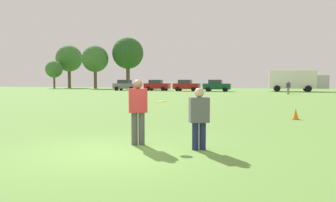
{
  "coord_description": "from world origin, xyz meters",
  "views": [
    {
      "loc": [
        3.34,
        -7.23,
        1.67
      ],
      "look_at": [
        0.82,
        1.7,
        1.11
      ],
      "focal_mm": 36.23,
      "sensor_mm": 36.0,
      "label": 1
    }
  ],
  "objects_px": {
    "traffic_cone": "(296,114)",
    "player_thrower": "(138,108)",
    "parked_car_center": "(186,85)",
    "parked_car_mid_right": "(217,85)",
    "player_defender": "(199,116)",
    "frisbee": "(161,102)",
    "parked_car_near_left": "(126,85)",
    "box_truck": "(296,80)",
    "parked_car_mid_left": "(157,85)",
    "bystander_field_marshal": "(288,87)"
  },
  "relations": [
    {
      "from": "traffic_cone",
      "to": "player_thrower",
      "type": "bearing_deg",
      "value": -121.6
    },
    {
      "from": "parked_car_center",
      "to": "parked_car_mid_right",
      "type": "xyz_separation_m",
      "value": [
        4.99,
        -0.67,
        0.0
      ]
    },
    {
      "from": "player_defender",
      "to": "parked_car_center",
      "type": "bearing_deg",
      "value": 103.07
    },
    {
      "from": "frisbee",
      "to": "parked_car_mid_right",
      "type": "bearing_deg",
      "value": 95.78
    },
    {
      "from": "parked_car_near_left",
      "to": "parked_car_mid_right",
      "type": "bearing_deg",
      "value": -2.81
    },
    {
      "from": "box_truck",
      "to": "player_defender",
      "type": "bearing_deg",
      "value": -97.59
    },
    {
      "from": "player_thrower",
      "to": "parked_car_mid_left",
      "type": "height_order",
      "value": "parked_car_mid_left"
    },
    {
      "from": "player_thrower",
      "to": "parked_car_near_left",
      "type": "bearing_deg",
      "value": 113.27
    },
    {
      "from": "frisbee",
      "to": "player_thrower",
      "type": "bearing_deg",
      "value": -173.58
    },
    {
      "from": "parked_car_mid_left",
      "to": "parked_car_mid_right",
      "type": "relative_size",
      "value": 1.0
    },
    {
      "from": "parked_car_mid_right",
      "to": "box_truck",
      "type": "xyz_separation_m",
      "value": [
        11.86,
        2.69,
        0.83
      ]
    },
    {
      "from": "parked_car_mid_right",
      "to": "traffic_cone",
      "type": "bearing_deg",
      "value": -77.31
    },
    {
      "from": "parked_car_near_left",
      "to": "box_truck",
      "type": "bearing_deg",
      "value": 4.01
    },
    {
      "from": "player_defender",
      "to": "traffic_cone",
      "type": "relative_size",
      "value": 3.13
    },
    {
      "from": "parked_car_mid_left",
      "to": "parked_car_mid_right",
      "type": "height_order",
      "value": "same"
    },
    {
      "from": "parked_car_near_left",
      "to": "parked_car_center",
      "type": "xyz_separation_m",
      "value": [
        10.59,
        -0.1,
        0.0
      ]
    },
    {
      "from": "parked_car_mid_left",
      "to": "parked_car_center",
      "type": "bearing_deg",
      "value": -9.79
    },
    {
      "from": "player_thrower",
      "to": "player_defender",
      "type": "height_order",
      "value": "player_thrower"
    },
    {
      "from": "frisbee",
      "to": "parked_car_near_left",
      "type": "height_order",
      "value": "parked_car_near_left"
    },
    {
      "from": "player_defender",
      "to": "traffic_cone",
      "type": "height_order",
      "value": "player_defender"
    },
    {
      "from": "player_defender",
      "to": "parked_car_mid_left",
      "type": "xyz_separation_m",
      "value": [
        -15.82,
        46.3,
        0.09
      ]
    },
    {
      "from": "frisbee",
      "to": "parked_car_mid_left",
      "type": "relative_size",
      "value": 0.06
    },
    {
      "from": "player_thrower",
      "to": "bystander_field_marshal",
      "type": "relative_size",
      "value": 1.05
    },
    {
      "from": "parked_car_near_left",
      "to": "parked_car_center",
      "type": "height_order",
      "value": "same"
    },
    {
      "from": "player_defender",
      "to": "parked_car_center",
      "type": "xyz_separation_m",
      "value": [
        -10.54,
        45.39,
        0.09
      ]
    },
    {
      "from": "frisbee",
      "to": "parked_car_mid_left",
      "type": "bearing_deg",
      "value": 107.79
    },
    {
      "from": "player_defender",
      "to": "parked_car_center",
      "type": "height_order",
      "value": "parked_car_center"
    },
    {
      "from": "parked_car_center",
      "to": "box_truck",
      "type": "relative_size",
      "value": 0.49
    },
    {
      "from": "parked_car_mid_right",
      "to": "box_truck",
      "type": "bearing_deg",
      "value": 12.77
    },
    {
      "from": "player_thrower",
      "to": "parked_car_center",
      "type": "xyz_separation_m",
      "value": [
        -8.9,
        45.2,
        -0.03
      ]
    },
    {
      "from": "frisbee",
      "to": "traffic_cone",
      "type": "height_order",
      "value": "frisbee"
    },
    {
      "from": "player_thrower",
      "to": "traffic_cone",
      "type": "distance_m",
      "value": 8.58
    },
    {
      "from": "box_truck",
      "to": "bystander_field_marshal",
      "type": "distance_m",
      "value": 11.63
    },
    {
      "from": "player_defender",
      "to": "parked_car_mid_left",
      "type": "relative_size",
      "value": 0.36
    },
    {
      "from": "parked_car_near_left",
      "to": "parked_car_mid_left",
      "type": "relative_size",
      "value": 1.0
    },
    {
      "from": "frisbee",
      "to": "parked_car_near_left",
      "type": "distance_m",
      "value": 49.49
    },
    {
      "from": "box_truck",
      "to": "bystander_field_marshal",
      "type": "bearing_deg",
      "value": -99.45
    },
    {
      "from": "parked_car_mid_left",
      "to": "bystander_field_marshal",
      "type": "bearing_deg",
      "value": -27.07
    },
    {
      "from": "player_defender",
      "to": "parked_car_mid_right",
      "type": "height_order",
      "value": "parked_car_mid_right"
    },
    {
      "from": "player_defender",
      "to": "bystander_field_marshal",
      "type": "height_order",
      "value": "bystander_field_marshal"
    },
    {
      "from": "frisbee",
      "to": "parked_car_mid_right",
      "type": "distance_m",
      "value": 44.7
    },
    {
      "from": "parked_car_mid_right",
      "to": "bystander_field_marshal",
      "type": "xyz_separation_m",
      "value": [
        9.96,
        -8.76,
        -0.01
      ]
    },
    {
      "from": "player_thrower",
      "to": "box_truck",
      "type": "xyz_separation_m",
      "value": [
        7.96,
        47.22,
        0.79
      ]
    },
    {
      "from": "player_thrower",
      "to": "parked_car_mid_right",
      "type": "xyz_separation_m",
      "value": [
        -3.9,
        44.54,
        -0.03
      ]
    },
    {
      "from": "frisbee",
      "to": "parked_car_mid_right",
      "type": "height_order",
      "value": "parked_car_mid_right"
    },
    {
      "from": "frisbee",
      "to": "parked_car_near_left",
      "type": "bearing_deg",
      "value": 113.94
    },
    {
      "from": "frisbee",
      "to": "parked_car_mid_right",
      "type": "relative_size",
      "value": 0.06
    },
    {
      "from": "parked_car_center",
      "to": "bystander_field_marshal",
      "type": "xyz_separation_m",
      "value": [
        14.95,
        -9.42,
        -0.01
      ]
    },
    {
      "from": "player_thrower",
      "to": "traffic_cone",
      "type": "relative_size",
      "value": 3.54
    },
    {
      "from": "frisbee",
      "to": "parked_car_mid_right",
      "type": "xyz_separation_m",
      "value": [
        -4.5,
        44.47,
        -0.21
      ]
    }
  ]
}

